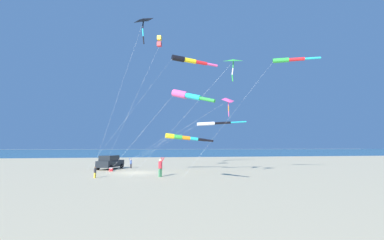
{
  "coord_description": "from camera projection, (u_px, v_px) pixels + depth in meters",
  "views": [
    {
      "loc": [
        32.27,
        0.95,
        3.02
      ],
      "look_at": [
        3.19,
        6.16,
        5.96
      ],
      "focal_mm": 25.08,
      "sensor_mm": 36.0,
      "label": 1
    }
  ],
  "objects": [
    {
      "name": "ocean_water_strip",
      "position": [
        142.0,
        151.0,
        192.75
      ],
      "size": [
        240.0,
        600.0,
        0.01
      ],
      "primitive_type": "cube",
      "color": "#285B7A",
      "rests_on": "ground_plane"
    },
    {
      "name": "kite_delta_small_distant",
      "position": [
        233.0,
        61.0,
        24.13
      ],
      "size": [
        4.86,
        9.85,
        10.99
      ],
      "color": "green",
      "rests_on": "ground_plane"
    },
    {
      "name": "person_adult_flyer",
      "position": [
        160.0,
        166.0,
        27.0
      ],
      "size": [
        0.67,
        0.7,
        1.96
      ],
      "color": "#3D7F51",
      "rests_on": "ground_plane"
    },
    {
      "name": "kite_delta_orange_high_right",
      "position": [
        143.0,
        20.0,
        28.29
      ],
      "size": [
        5.42,
        6.49,
        16.71
      ],
      "color": "black",
      "rests_on": "ground_plane"
    },
    {
      "name": "kite_delta_black_fish_shape",
      "position": [
        228.0,
        101.0,
        29.05
      ],
      "size": [
        9.58,
        12.88,
        8.4
      ],
      "color": "#EF4C93",
      "rests_on": "ground_plane"
    },
    {
      "name": "kite_windsock_checkered_midright",
      "position": [
        187.0,
        95.0,
        19.95
      ],
      "size": [
        7.41,
        8.6,
        7.42
      ],
      "color": "#EF4C93",
      "rests_on": "ground_plane"
    },
    {
      "name": "kite_box_long_streamer_left",
      "position": [
        159.0,
        41.0,
        35.08
      ],
      "size": [
        3.81,
        7.43,
        17.47
      ],
      "color": "yellow",
      "rests_on": "ground_plane"
    },
    {
      "name": "person_child_green_jacket",
      "position": [
        95.0,
        171.0,
        26.01
      ],
      "size": [
        0.41,
        0.37,
        1.16
      ],
      "color": "gold",
      "rests_on": "ground_plane"
    },
    {
      "name": "kite_windsock_blue_topmost",
      "position": [
        215.0,
        123.0,
        32.06
      ],
      "size": [
        7.41,
        15.5,
        6.19
      ],
      "color": "white",
      "rests_on": "ground_plane"
    },
    {
      "name": "person_child_grey_jacket",
      "position": [
        131.0,
        163.0,
        37.95
      ],
      "size": [
        0.5,
        0.48,
        1.4
      ],
      "color": "#232328",
      "rests_on": "ground_plane"
    },
    {
      "name": "cooler_box",
      "position": [
        111.0,
        169.0,
        33.12
      ],
      "size": [
        0.62,
        0.42,
        0.42
      ],
      "color": "red",
      "rests_on": "ground_plane"
    },
    {
      "name": "kite_windsock_long_streamer_right",
      "position": [
        183.0,
        138.0,
        34.67
      ],
      "size": [
        2.08,
        12.67,
        4.74
      ],
      "color": "yellow",
      "rests_on": "ground_plane"
    },
    {
      "name": "ground_plane",
      "position": [
        135.0,
        173.0,
        31.14
      ],
      "size": [
        600.0,
        600.0,
        0.0
      ],
      "primitive_type": "plane",
      "color": "#C6B58C"
    },
    {
      "name": "kite_windsock_purple_drifting",
      "position": [
        189.0,
        60.0,
        40.47
      ],
      "size": [
        2.55,
        18.58,
        16.54
      ],
      "color": "black",
      "rests_on": "ground_plane"
    },
    {
      "name": "kite_windsock_yellow_midlevel",
      "position": [
        289.0,
        60.0,
        29.07
      ],
      "size": [
        1.94,
        14.59,
        12.66
      ],
      "color": "green",
      "rests_on": "ground_plane"
    },
    {
      "name": "parked_car",
      "position": [
        110.0,
        162.0,
        35.96
      ],
      "size": [
        4.68,
        3.38,
        1.85
      ],
      "color": "black",
      "rests_on": "ground_plane"
    }
  ]
}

